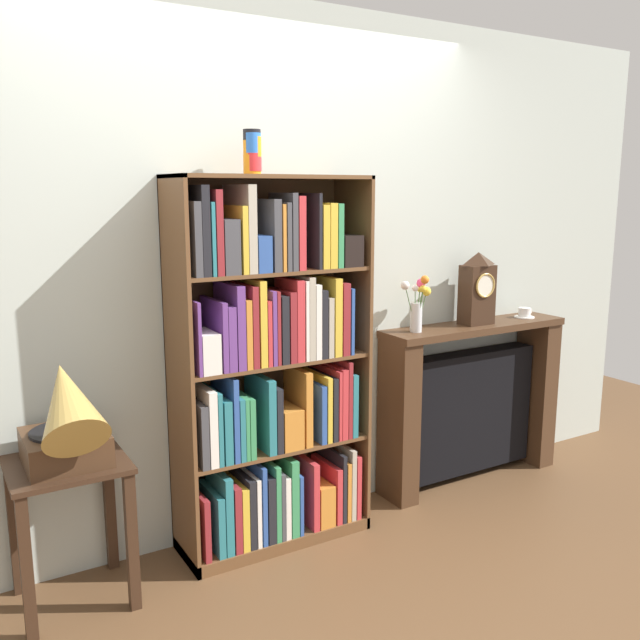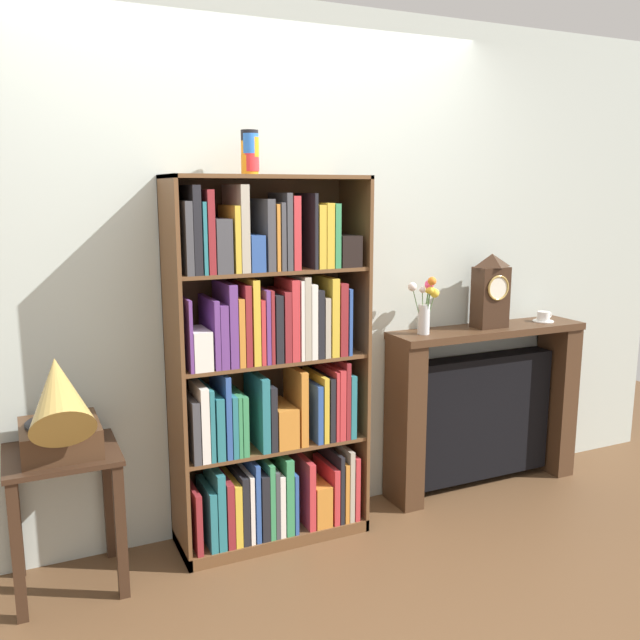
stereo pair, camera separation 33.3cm
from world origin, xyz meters
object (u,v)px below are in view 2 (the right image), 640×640
at_px(cup_stack, 250,153).
at_px(fireplace_mantel, 482,408).
at_px(gramophone, 59,411).
at_px(bookshelf, 268,378).
at_px(mantel_clock, 491,291).
at_px(teacup_with_saucer, 543,317).
at_px(flower_vase, 426,303).
at_px(side_table_left, 64,490).

xyz_separation_m(cup_stack, fireplace_mantel, (1.40, 0.03, -1.41)).
relative_size(cup_stack, gramophone, 0.38).
xyz_separation_m(bookshelf, mantel_clock, (1.35, 0.05, 0.33)).
relative_size(mantel_clock, teacup_with_saucer, 3.31).
bearing_deg(gramophone, cup_stack, 9.68).
bearing_deg(flower_vase, teacup_with_saucer, 0.09).
distance_m(cup_stack, teacup_with_saucer, 2.02).
bearing_deg(flower_vase, side_table_left, -177.62).
relative_size(bookshelf, gramophone, 3.43).
relative_size(fireplace_mantel, flower_vase, 3.81).
bearing_deg(teacup_with_saucer, gramophone, -176.57).
xyz_separation_m(side_table_left, flower_vase, (1.87, 0.08, 0.67)).
bearing_deg(mantel_clock, fireplace_mantel, 95.43).
bearing_deg(gramophone, side_table_left, 90.00).
height_order(cup_stack, gramophone, cup_stack).
height_order(fireplace_mantel, mantel_clock, mantel_clock).
bearing_deg(side_table_left, teacup_with_saucer, 1.67).
distance_m(bookshelf, cup_stack, 1.06).
bearing_deg(gramophone, mantel_clock, 3.97).
bearing_deg(mantel_clock, bookshelf, -178.04).
bearing_deg(fireplace_mantel, flower_vase, -176.66).
bearing_deg(cup_stack, fireplace_mantel, 1.35).
relative_size(cup_stack, mantel_clock, 0.48).
bearing_deg(gramophone, bookshelf, 6.81).
distance_m(cup_stack, fireplace_mantel, 1.99).
bearing_deg(bookshelf, side_table_left, -178.17).
bearing_deg(teacup_with_saucer, side_table_left, -178.33).
bearing_deg(side_table_left, gramophone, -90.00).
bearing_deg(cup_stack, flower_vase, 0.48).
relative_size(gramophone, flower_vase, 1.64).
distance_m(bookshelf, flower_vase, 0.97).
height_order(bookshelf, flower_vase, bookshelf).
relative_size(gramophone, fireplace_mantel, 0.43).
distance_m(gramophone, flower_vase, 1.90).
height_order(bookshelf, cup_stack, cup_stack).
bearing_deg(gramophone, flower_vase, 4.91).
bearing_deg(mantel_clock, flower_vase, 179.86).
relative_size(bookshelf, fireplace_mantel, 1.48).
height_order(gramophone, fireplace_mantel, gramophone).
distance_m(cup_stack, gramophone, 1.39).
distance_m(side_table_left, teacup_with_saucer, 2.75).
bearing_deg(cup_stack, gramophone, -170.32).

